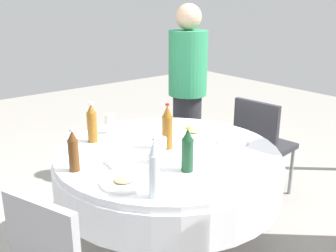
{
  "coord_description": "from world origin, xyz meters",
  "views": [
    {
      "loc": [
        -1.4,
        -1.76,
        1.64
      ],
      "look_at": [
        0.0,
        0.0,
        0.9
      ],
      "focal_mm": 41.52,
      "sensor_mm": 36.0,
      "label": 1
    }
  ],
  "objects_px": {
    "bottle_amber_inner": "(92,124)",
    "wine_glass_left": "(110,120)",
    "bottle_amber_left": "(167,128)",
    "wine_glass_north": "(160,144)",
    "plate_outer": "(195,132)",
    "plate_west": "(125,181)",
    "bottle_dark_green_front": "(187,151)",
    "chair_east": "(261,141)",
    "bottle_clear_right": "(154,170)",
    "bottle_brown_north": "(73,152)",
    "person_right": "(187,92)",
    "plate_rear": "(232,141)",
    "dining_table": "(168,172)"
  },
  "relations": [
    {
      "from": "bottle_brown_north",
      "to": "person_right",
      "type": "bearing_deg",
      "value": 25.91
    },
    {
      "from": "plate_rear",
      "to": "bottle_brown_north",
      "type": "bearing_deg",
      "value": 166.6
    },
    {
      "from": "bottle_amber_inner",
      "to": "plate_rear",
      "type": "bearing_deg",
      "value": -39.61
    },
    {
      "from": "bottle_amber_left",
      "to": "chair_east",
      "type": "height_order",
      "value": "bottle_amber_left"
    },
    {
      "from": "person_right",
      "to": "chair_east",
      "type": "distance_m",
      "value": 0.78
    },
    {
      "from": "dining_table",
      "to": "plate_west",
      "type": "distance_m",
      "value": 0.53
    },
    {
      "from": "bottle_clear_right",
      "to": "plate_west",
      "type": "distance_m",
      "value": 0.25
    },
    {
      "from": "bottle_amber_inner",
      "to": "wine_glass_north",
      "type": "distance_m",
      "value": 0.57
    },
    {
      "from": "bottle_dark_green_front",
      "to": "chair_east",
      "type": "height_order",
      "value": "bottle_dark_green_front"
    },
    {
      "from": "person_right",
      "to": "plate_west",
      "type": "bearing_deg",
      "value": -95.21
    },
    {
      "from": "bottle_amber_inner",
      "to": "plate_west",
      "type": "xyz_separation_m",
      "value": [
        -0.17,
        -0.65,
        -0.11
      ]
    },
    {
      "from": "bottle_brown_north",
      "to": "plate_rear",
      "type": "height_order",
      "value": "bottle_brown_north"
    },
    {
      "from": "bottle_brown_north",
      "to": "person_right",
      "type": "height_order",
      "value": "person_right"
    },
    {
      "from": "plate_outer",
      "to": "dining_table",
      "type": "bearing_deg",
      "value": -159.84
    },
    {
      "from": "bottle_dark_green_front",
      "to": "dining_table",
      "type": "bearing_deg",
      "value": 70.65
    },
    {
      "from": "wine_glass_north",
      "to": "plate_rear",
      "type": "bearing_deg",
      "value": -3.7
    },
    {
      "from": "bottle_clear_right",
      "to": "plate_rear",
      "type": "height_order",
      "value": "bottle_clear_right"
    },
    {
      "from": "dining_table",
      "to": "bottle_dark_green_front",
      "type": "distance_m",
      "value": 0.42
    },
    {
      "from": "bottle_amber_inner",
      "to": "chair_east",
      "type": "relative_size",
      "value": 0.31
    },
    {
      "from": "dining_table",
      "to": "bottle_amber_inner",
      "type": "xyz_separation_m",
      "value": [
        -0.29,
        0.43,
        0.27
      ]
    },
    {
      "from": "plate_outer",
      "to": "wine_glass_left",
      "type": "bearing_deg",
      "value": 139.65
    },
    {
      "from": "plate_rear",
      "to": "person_right",
      "type": "xyz_separation_m",
      "value": [
        0.43,
        0.94,
        0.09
      ]
    },
    {
      "from": "bottle_dark_green_front",
      "to": "bottle_brown_north",
      "type": "xyz_separation_m",
      "value": [
        -0.48,
        0.39,
        -0.01
      ]
    },
    {
      "from": "bottle_amber_left",
      "to": "person_right",
      "type": "xyz_separation_m",
      "value": [
        0.83,
        0.75,
        -0.03
      ]
    },
    {
      "from": "plate_outer",
      "to": "plate_rear",
      "type": "distance_m",
      "value": 0.29
    },
    {
      "from": "wine_glass_left",
      "to": "plate_outer",
      "type": "xyz_separation_m",
      "value": [
        0.45,
        -0.38,
        -0.08
      ]
    },
    {
      "from": "bottle_dark_green_front",
      "to": "chair_east",
      "type": "distance_m",
      "value": 1.3
    },
    {
      "from": "bottle_brown_north",
      "to": "plate_outer",
      "type": "relative_size",
      "value": 0.99
    },
    {
      "from": "bottle_clear_right",
      "to": "bottle_amber_inner",
      "type": "height_order",
      "value": "bottle_clear_right"
    },
    {
      "from": "plate_rear",
      "to": "person_right",
      "type": "bearing_deg",
      "value": 65.31
    },
    {
      "from": "bottle_dark_green_front",
      "to": "bottle_brown_north",
      "type": "bearing_deg",
      "value": 141.25
    },
    {
      "from": "bottle_amber_inner",
      "to": "wine_glass_left",
      "type": "height_order",
      "value": "bottle_amber_inner"
    },
    {
      "from": "bottle_brown_north",
      "to": "wine_glass_left",
      "type": "distance_m",
      "value": 0.63
    },
    {
      "from": "wine_glass_left",
      "to": "person_right",
      "type": "distance_m",
      "value": 1.0
    },
    {
      "from": "person_right",
      "to": "bottle_dark_green_front",
      "type": "bearing_deg",
      "value": -84.04
    },
    {
      "from": "wine_glass_north",
      "to": "plate_outer",
      "type": "xyz_separation_m",
      "value": [
        0.48,
        0.24,
        -0.1
      ]
    },
    {
      "from": "wine_glass_north",
      "to": "wine_glass_left",
      "type": "xyz_separation_m",
      "value": [
        0.03,
        0.62,
        -0.02
      ]
    },
    {
      "from": "wine_glass_left",
      "to": "chair_east",
      "type": "xyz_separation_m",
      "value": [
        1.19,
        -0.39,
        -0.32
      ]
    },
    {
      "from": "bottle_clear_right",
      "to": "plate_rear",
      "type": "xyz_separation_m",
      "value": [
        0.84,
        0.27,
        -0.13
      ]
    },
    {
      "from": "bottle_clear_right",
      "to": "bottle_amber_inner",
      "type": "relative_size",
      "value": 1.13
    },
    {
      "from": "wine_glass_left",
      "to": "bottle_dark_green_front",
      "type": "bearing_deg",
      "value": -89.41
    },
    {
      "from": "plate_west",
      "to": "wine_glass_north",
      "type": "bearing_deg",
      "value": 18.23
    },
    {
      "from": "bottle_brown_north",
      "to": "plate_west",
      "type": "bearing_deg",
      "value": -66.95
    },
    {
      "from": "bottle_clear_right",
      "to": "plate_outer",
      "type": "xyz_separation_m",
      "value": [
        0.76,
        0.55,
        -0.13
      ]
    },
    {
      "from": "bottle_amber_left",
      "to": "wine_glass_left",
      "type": "distance_m",
      "value": 0.49
    },
    {
      "from": "bottle_amber_left",
      "to": "plate_outer",
      "type": "bearing_deg",
      "value": 16.13
    },
    {
      "from": "dining_table",
      "to": "bottle_amber_left",
      "type": "bearing_deg",
      "value": 57.67
    },
    {
      "from": "wine_glass_north",
      "to": "plate_outer",
      "type": "height_order",
      "value": "wine_glass_north"
    },
    {
      "from": "dining_table",
      "to": "bottle_clear_right",
      "type": "xyz_separation_m",
      "value": [
        -0.42,
        -0.43,
        0.29
      ]
    },
    {
      "from": "bottle_dark_green_front",
      "to": "plate_west",
      "type": "relative_size",
      "value": 1.0
    }
  ]
}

